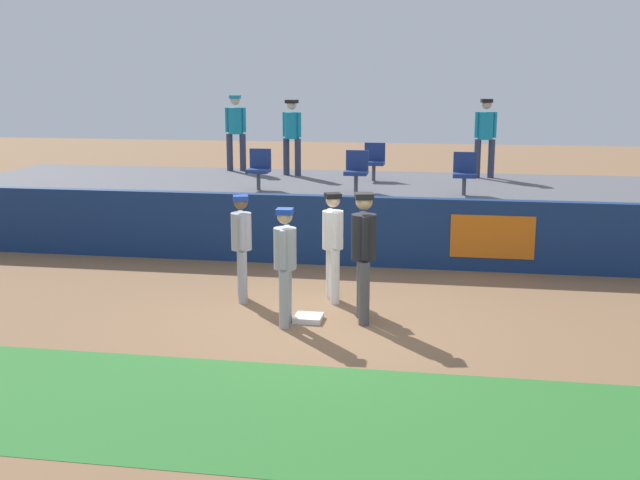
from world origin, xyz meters
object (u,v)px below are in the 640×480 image
object	(u,v)px
player_runner_visitor	(285,258)
spectator_hooded	(292,132)
player_coach_visitor	(242,240)
seat_front_right	(465,171)
first_base	(308,318)
player_umpire	(364,248)
seat_front_center	(356,169)
spectator_capped	(236,127)
spectator_casual	(485,132)
player_fielder_home	(333,239)
seat_front_left	(259,167)
seat_back_center	(374,160)

from	to	relation	value
player_runner_visitor	spectator_hooded	bearing A→B (deg)	-172.73
player_coach_visitor	spectator_hooded	size ratio (longest dim) A/B	0.96
seat_front_right	first_base	bearing A→B (deg)	-114.35
player_umpire	first_base	bearing A→B (deg)	-93.63
seat_front_center	seat_front_right	world-z (taller)	same
player_coach_visitor	spectator_capped	xyz separation A→B (m)	(-2.07, 7.12, 1.27)
spectator_casual	player_coach_visitor	bearing A→B (deg)	50.42
seat_front_center	seat_front_right	size ratio (longest dim) A/B	1.00
seat_front_right	spectator_hooded	xyz separation A→B (m)	(-3.99, 2.38, 0.55)
player_runner_visitor	player_umpire	size ratio (longest dim) A/B	0.90
player_runner_visitor	seat_front_center	bearing A→B (deg)	172.28
player_runner_visitor	player_fielder_home	bearing A→B (deg)	156.54
player_coach_visitor	player_fielder_home	bearing A→B (deg)	80.97
player_coach_visitor	seat_front_right	xyz separation A→B (m)	(3.46, 4.09, 0.67)
seat_front_center	spectator_casual	distance (m)	3.81
player_coach_visitor	seat_front_left	xyz separation A→B (m)	(-0.73, 4.09, 0.67)
first_base	player_runner_visitor	xyz separation A→B (m)	(-0.29, -0.25, 0.95)
seat_front_center	spectator_casual	xyz separation A→B (m)	(2.63, 2.69, 0.57)
player_fielder_home	player_coach_visitor	size ratio (longest dim) A/B	1.02
player_runner_visitor	seat_front_center	world-z (taller)	seat_front_center
seat_front_left	spectator_casual	distance (m)	5.42
player_coach_visitor	spectator_capped	distance (m)	7.52
first_base	spectator_hooded	world-z (taller)	spectator_hooded
spectator_casual	seat_front_left	bearing A→B (deg)	20.54
player_coach_visitor	seat_back_center	xyz separation A→B (m)	(1.48, 5.89, 0.67)
player_coach_visitor	spectator_casual	size ratio (longest dim) A/B	0.94
player_runner_visitor	spectator_casual	xyz separation A→B (m)	(3.00, 7.88, 1.24)
seat_front_center	seat_back_center	size ratio (longest dim) A/B	1.00
seat_back_center	seat_front_right	bearing A→B (deg)	-42.22
player_coach_visitor	spectator_capped	bearing A→B (deg)	177.65
player_runner_visitor	player_coach_visitor	bearing A→B (deg)	-143.10
seat_front_left	player_fielder_home	bearing A→B (deg)	-60.82
player_runner_visitor	seat_front_right	distance (m)	5.80
first_base	seat_front_right	size ratio (longest dim) A/B	0.48
seat_front_center	spectator_capped	xyz separation A→B (m)	(-3.38, 3.03, 0.60)
player_runner_visitor	seat_front_left	bearing A→B (deg)	-165.85
player_runner_visitor	seat_front_left	world-z (taller)	seat_front_left
player_fielder_home	player_runner_visitor	xyz separation A→B (m)	(-0.48, -1.33, -0.02)
first_base	spectator_hooded	xyz separation A→B (m)	(-1.76, 7.32, 2.16)
first_base	seat_front_center	bearing A→B (deg)	89.13
player_fielder_home	seat_front_left	size ratio (longest dim) A/B	2.06
player_umpire	seat_front_left	bearing A→B (deg)	-162.34
spectator_hooded	player_runner_visitor	bearing A→B (deg)	120.01
first_base	seat_front_center	distance (m)	5.20
player_umpire	seat_back_center	bearing A→B (deg)	172.64
spectator_hooded	spectator_casual	distance (m)	4.48
seat_front_left	spectator_capped	bearing A→B (deg)	113.91
seat_front_right	spectator_capped	xyz separation A→B (m)	(-5.54, 3.03, 0.60)
seat_front_center	player_umpire	bearing A→B (deg)	-81.61
seat_back_center	spectator_hooded	distance (m)	2.16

